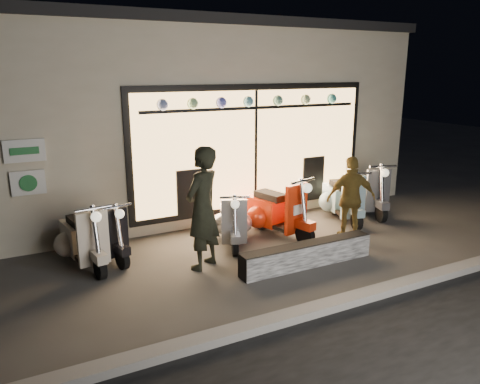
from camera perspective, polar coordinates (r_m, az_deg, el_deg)
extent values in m
plane|color=#383533|center=(8.27, 3.50, -7.79)|extent=(40.00, 40.00, 0.00)
cube|color=slate|center=(6.77, 12.43, -12.95)|extent=(40.00, 0.25, 0.12)
cube|color=beige|center=(12.25, -8.55, 9.15)|extent=(10.00, 6.00, 4.00)
cube|color=black|center=(12.23, -8.95, 18.99)|extent=(10.20, 6.20, 0.20)
cube|color=black|center=(9.88, 1.75, 5.35)|extent=(5.45, 0.06, 2.65)
cube|color=#FFBF6B|center=(9.85, 1.86, 5.31)|extent=(5.20, 0.04, 2.40)
cube|color=black|center=(9.71, 2.02, 10.23)|extent=(4.90, 0.06, 0.06)
cube|color=white|center=(8.60, -24.80, 4.59)|extent=(0.65, 0.04, 0.38)
cube|color=white|center=(8.71, -24.41, 1.03)|extent=(0.55, 0.04, 0.42)
cube|color=black|center=(7.87, 8.14, -7.56)|extent=(2.42, 0.28, 0.40)
cylinder|color=black|center=(8.20, -0.59, -6.69)|extent=(0.22, 0.35, 0.34)
cylinder|color=black|center=(9.13, -1.07, -4.41)|extent=(0.24, 0.36, 0.34)
cube|color=#ADADB1|center=(8.26, -0.71, -3.66)|extent=(0.45, 0.24, 0.82)
cube|color=#ADADB1|center=(8.97, -1.03, -3.36)|extent=(0.65, 0.80, 0.46)
cube|color=black|center=(8.79, -0.99, -1.83)|extent=(0.47, 0.62, 0.12)
sphere|color=#FFF2CC|center=(7.94, -0.60, -1.50)|extent=(0.19, 0.19, 0.15)
cylinder|color=black|center=(8.77, 7.94, -5.19)|extent=(0.21, 0.41, 0.39)
cylinder|color=black|center=(9.52, 2.71, -3.45)|extent=(0.23, 0.41, 0.39)
cube|color=#BA270B|center=(8.78, 6.85, -2.05)|extent=(0.53, 0.20, 0.94)
cube|color=#BA270B|center=(9.36, 3.22, -2.22)|extent=(0.66, 0.90, 0.53)
cube|color=black|center=(9.20, 3.75, -0.46)|extent=(0.47, 0.70, 0.14)
sphere|color=#FFF2CC|center=(8.51, 8.21, 0.47)|extent=(0.21, 0.21, 0.17)
cylinder|color=black|center=(7.92, -14.13, -7.96)|extent=(0.18, 0.35, 0.34)
cylinder|color=black|center=(8.76, -17.26, -5.95)|extent=(0.20, 0.36, 0.34)
cube|color=black|center=(7.96, -15.03, -4.91)|extent=(0.46, 0.19, 0.82)
cube|color=black|center=(8.60, -17.08, -4.83)|extent=(0.58, 0.78, 0.46)
cube|color=black|center=(8.43, -16.93, -3.22)|extent=(0.41, 0.61, 0.12)
sphere|color=#FFF2CC|center=(7.65, -14.46, -2.60)|extent=(0.18, 0.18, 0.15)
cylinder|color=black|center=(7.65, -16.68, -8.88)|extent=(0.16, 0.38, 0.36)
cylinder|color=black|center=(8.61, -19.06, -6.39)|extent=(0.18, 0.38, 0.36)
cube|color=beige|center=(7.70, -17.47, -5.44)|extent=(0.50, 0.14, 0.88)
cube|color=beige|center=(8.43, -18.97, -5.19)|extent=(0.55, 0.81, 0.49)
cube|color=black|center=(8.24, -18.93, -3.44)|extent=(0.38, 0.64, 0.13)
sphere|color=#FFF2CC|center=(7.35, -17.13, -2.92)|extent=(0.18, 0.18, 0.16)
cylinder|color=black|center=(9.78, 14.06, -3.44)|extent=(0.21, 0.39, 0.37)
cylinder|color=black|center=(10.73, 11.59, -1.67)|extent=(0.23, 0.39, 0.37)
cube|color=#81A8B7|center=(9.86, 13.65, -0.67)|extent=(0.51, 0.21, 0.90)
cube|color=#81A8B7|center=(10.57, 11.88, -0.63)|extent=(0.65, 0.86, 0.50)
cube|color=black|center=(10.40, 12.21, 0.84)|extent=(0.46, 0.67, 0.13)
sphere|color=#FFF2CC|center=(9.54, 14.41, 1.42)|extent=(0.20, 0.20, 0.16)
cylinder|color=black|center=(10.39, 16.85, -2.52)|extent=(0.23, 0.40, 0.39)
cylinder|color=black|center=(11.38, 14.33, -0.85)|extent=(0.25, 0.41, 0.39)
cube|color=#505157|center=(10.48, 16.45, 0.18)|extent=(0.52, 0.23, 0.93)
cube|color=#505157|center=(11.21, 14.64, 0.17)|extent=(0.70, 0.90, 0.52)
cube|color=black|center=(11.04, 14.99, 1.62)|extent=(0.50, 0.70, 0.14)
sphere|color=#FFF2CC|center=(10.16, 17.25, 2.25)|extent=(0.21, 0.21, 0.17)
imported|color=black|center=(7.51, -4.58, -2.01)|extent=(0.88, 0.80, 2.01)
imported|color=brown|center=(9.08, 13.38, -0.74)|extent=(1.02, 0.70, 1.60)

